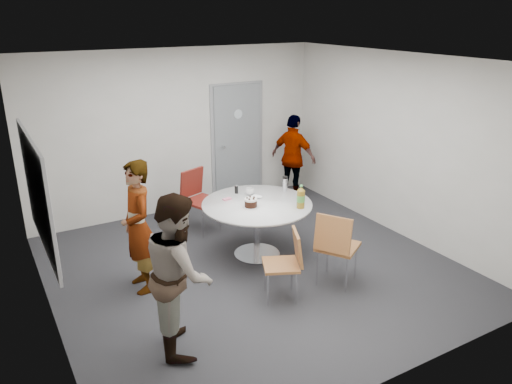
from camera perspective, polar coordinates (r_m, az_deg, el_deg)
floor at (r=6.74m, az=-0.35°, el=-8.67°), size 5.00×5.00×0.00m
ceiling at (r=5.94m, az=-0.41°, el=14.83°), size 5.00×5.00×0.00m
wall_back at (r=8.40m, az=-8.92°, el=6.80°), size 5.00×0.00×5.00m
wall_left at (r=5.49m, az=-23.68°, el=-1.86°), size 0.00×5.00×5.00m
wall_right at (r=7.71m, az=16.04°, el=5.07°), size 0.00×5.00×5.00m
wall_front at (r=4.37m, az=16.19°, el=-6.44°), size 5.00×0.00×5.00m
door at (r=8.90m, az=-2.15°, el=5.63°), size 1.02×0.17×2.12m
whiteboard at (r=5.65m, az=-23.70°, el=-0.18°), size 0.04×1.90×1.25m
table at (r=6.80m, az=0.33°, el=-2.08°), size 1.50×1.50×1.10m
chair_near_left at (r=5.88m, az=3.69°, el=-7.57°), size 0.57×0.55×0.86m
chair_near_right at (r=6.14m, az=9.09°, el=-5.69°), size 0.67×0.65×0.98m
chair_far at (r=7.70m, az=-6.70°, el=-0.18°), size 0.60×0.63×0.97m
person_main at (r=6.10m, az=-13.32°, el=-3.92°), size 0.40×0.60×1.64m
person_left at (r=5.01m, az=-8.79°, el=-9.10°), size 0.81×0.93×1.65m
person_right at (r=8.95m, az=4.30°, el=3.96°), size 0.69×0.97×1.53m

